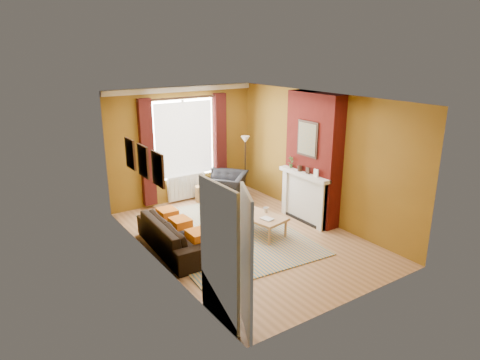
# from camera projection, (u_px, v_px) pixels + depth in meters

# --- Properties ---
(ground) EXTENTS (5.50, 5.50, 0.00)m
(ground) POSITION_uv_depth(u_px,v_px,m) (247.00, 237.00, 8.66)
(ground) COLOR olive
(ground) RESTS_ON ground
(room_walls) EXTENTS (3.82, 5.54, 2.83)m
(room_walls) POSITION_uv_depth(u_px,v_px,m) (265.00, 164.00, 8.80)
(room_walls) COLOR brown
(room_walls) RESTS_ON ground
(striped_rug) EXTENTS (2.95, 3.90, 0.02)m
(striped_rug) POSITION_uv_depth(u_px,v_px,m) (226.00, 233.00, 8.83)
(striped_rug) COLOR #326489
(striped_rug) RESTS_ON ground
(sofa) EXTENTS (0.90, 2.11, 0.61)m
(sofa) POSITION_uv_depth(u_px,v_px,m) (176.00, 235.00, 8.06)
(sofa) COLOR black
(sofa) RESTS_ON ground
(armchair) EXTENTS (1.47, 1.46, 0.72)m
(armchair) POSITION_uv_depth(u_px,v_px,m) (225.00, 188.00, 10.53)
(armchair) COLOR black
(armchair) RESTS_ON ground
(coffee_table) EXTENTS (0.89, 1.37, 0.42)m
(coffee_table) POSITION_uv_depth(u_px,v_px,m) (256.00, 216.00, 8.74)
(coffee_table) COLOR tan
(coffee_table) RESTS_ON ground
(wicker_stool) EXTENTS (0.40, 0.40, 0.39)m
(wicker_stool) POSITION_uv_depth(u_px,v_px,m) (201.00, 194.00, 10.63)
(wicker_stool) COLOR olive
(wicker_stool) RESTS_ON ground
(floor_lamp) EXTENTS (0.29, 0.29, 1.54)m
(floor_lamp) POSITION_uv_depth(u_px,v_px,m) (245.00, 149.00, 10.85)
(floor_lamp) COLOR black
(floor_lamp) RESTS_ON ground
(book_a) EXTENTS (0.23, 0.28, 0.02)m
(book_a) POSITION_uv_depth(u_px,v_px,m) (264.00, 220.00, 8.39)
(book_a) COLOR #999999
(book_a) RESTS_ON coffee_table
(book_b) EXTENTS (0.26, 0.33, 0.02)m
(book_b) POSITION_uv_depth(u_px,v_px,m) (242.00, 207.00, 9.08)
(book_b) COLOR #999999
(book_b) RESTS_ON coffee_table
(mug) EXTENTS (0.13, 0.13, 0.10)m
(mug) POSITION_uv_depth(u_px,v_px,m) (266.00, 210.00, 8.81)
(mug) COLOR #999999
(mug) RESTS_ON coffee_table
(tv_remote) EXTENTS (0.08, 0.16, 0.02)m
(tv_remote) POSITION_uv_depth(u_px,v_px,m) (244.00, 213.00, 8.77)
(tv_remote) COLOR #252528
(tv_remote) RESTS_ON coffee_table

